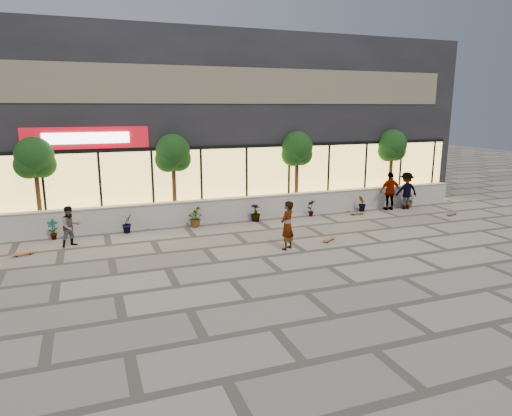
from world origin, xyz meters
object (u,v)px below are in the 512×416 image
object	(u,v)px
tree_west	(35,160)
tree_midwest	(173,155)
tree_mideast	(297,151)
skateboard_left	(23,254)
skateboard_right_far	(452,214)
tree_east	(392,147)
skater_center	(287,225)
skateboard_center	(329,239)
skater_right_near	(390,191)
skater_left	(71,226)
skateboard_right_near	(357,213)
skater_right_far	(406,191)

from	to	relation	value
tree_west	tree_midwest	world-z (taller)	same
tree_west	tree_mideast	size ratio (longest dim) A/B	1.00
skateboard_left	skateboard_right_far	distance (m)	18.46
tree_mideast	tree_east	xyz separation A→B (m)	(5.50, 0.00, 0.00)
skater_center	skateboard_right_far	xyz separation A→B (m)	(9.56, 2.13, -0.82)
tree_mideast	skateboard_center	size ratio (longest dim) A/B	5.17
tree_midwest	tree_east	size ratio (longest dim) A/B	1.00
tree_east	skater_right_near	bearing A→B (deg)	-125.63
skater_center	skater_left	xyz separation A→B (m)	(-7.32, 3.12, -0.13)
tree_west	skater_left	bearing A→B (deg)	-63.77
tree_east	skateboard_right_far	world-z (taller)	tree_east
skater_left	skateboard_right_far	world-z (taller)	skater_left
tree_west	skater_left	xyz separation A→B (m)	(1.20, -2.43, -2.23)
tree_west	tree_midwest	bearing A→B (deg)	0.00
skateboard_right_far	skater_center	bearing A→B (deg)	173.35
skater_center	skateboard_center	bearing A→B (deg)	153.77
skater_center	tree_midwest	bearing A→B (deg)	-98.42
tree_midwest	tree_east	distance (m)	11.50
tree_west	skateboard_left	bearing A→B (deg)	-97.10
tree_east	skater_left	xyz separation A→B (m)	(-15.80, -2.43, -2.23)
skateboard_right_near	skater_right_near	bearing A→B (deg)	10.38
skateboard_right_far	skateboard_right_near	bearing A→B (deg)	138.99
tree_midwest	skater_right_near	world-z (taller)	tree_midwest
tree_west	tree_east	xyz separation A→B (m)	(17.00, 0.00, 0.00)
skateboard_center	skateboard_left	bearing A→B (deg)	135.01
tree_midwest	skateboard_left	xyz separation A→B (m)	(-5.88, -3.04, -2.91)
skater_left	skateboard_right_near	distance (m)	12.76
skater_right_far	skateboard_right_far	bearing A→B (deg)	126.78
tree_east	skater_right_near	world-z (taller)	tree_east
tree_midwest	tree_mideast	bearing A→B (deg)	0.00
tree_west	skateboard_left	distance (m)	4.22
skater_right_near	skateboard_left	size ratio (longest dim) A/B	2.54
skater_left	skateboard_center	bearing A→B (deg)	-43.24
tree_west	skater_right_near	size ratio (longest dim) A/B	2.05
tree_east	skateboard_center	distance (m)	8.85
tree_midwest	skateboard_right_far	size ratio (longest dim) A/B	5.45
skateboard_center	tree_midwest	bearing A→B (deg)	99.89
skater_right_far	skateboard_center	world-z (taller)	skater_right_far
skater_right_far	skateboard_right_near	size ratio (longest dim) A/B	2.34
skateboard_left	tree_mideast	bearing A→B (deg)	-4.14
skater_center	skater_right_near	xyz separation A→B (m)	(7.48, 4.15, 0.07)
skater_right_near	skateboard_center	world-z (taller)	skater_right_near
tree_mideast	skater_right_near	size ratio (longest dim) A/B	2.05
skater_left	skater_right_far	bearing A→B (deg)	-23.14
skateboard_right_near	skateboard_left	bearing A→B (deg)	-174.30
skateboard_center	tree_mideast	bearing A→B (deg)	44.75
tree_west	skater_right_near	distance (m)	16.19
skater_right_near	skateboard_right_far	bearing A→B (deg)	141.60
tree_west	skateboard_center	xyz separation A→B (m)	(10.45, -5.18, -2.91)
tree_mideast	skateboard_right_far	size ratio (longest dim) A/B	5.45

